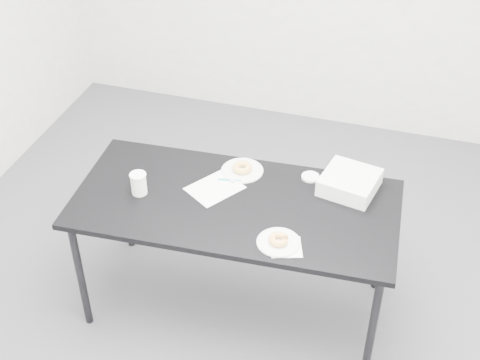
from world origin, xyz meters
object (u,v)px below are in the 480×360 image
(plate_near, at_px, (279,242))
(table, at_px, (235,210))
(coffee_cup, at_px, (139,184))
(donut_far, at_px, (242,167))
(scorecard, at_px, (215,188))
(pen, at_px, (230,180))
(bakery_box, at_px, (350,182))
(donut_near, at_px, (279,239))
(plate_far, at_px, (242,171))

(plate_near, bearing_deg, table, 140.73)
(coffee_cup, bearing_deg, donut_far, 36.53)
(scorecard, distance_m, plate_near, 0.53)
(pen, relative_size, bakery_box, 0.45)
(donut_near, bearing_deg, coffee_cup, 168.39)
(pen, bearing_deg, plate_near, -56.73)
(pen, xyz_separation_m, plate_far, (0.04, 0.10, -0.00))
(table, height_order, scorecard, scorecard)
(coffee_cup, bearing_deg, plate_near, -11.61)
(plate_far, bearing_deg, coffee_cup, -143.47)
(plate_far, relative_size, coffee_cup, 1.89)
(scorecard, xyz_separation_m, plate_near, (0.43, -0.31, 0.00))
(plate_far, height_order, donut_far, donut_far)
(donut_near, xyz_separation_m, plate_far, (-0.33, 0.50, -0.02))
(donut_near, relative_size, donut_far, 0.92)
(donut_far, bearing_deg, donut_near, -56.43)
(table, relative_size, plate_near, 8.14)
(donut_far, distance_m, coffee_cup, 0.57)
(plate_near, height_order, plate_far, plate_near)
(donut_near, height_order, bakery_box, bakery_box)
(plate_near, relative_size, plate_far, 0.92)
(table, xyz_separation_m, donut_far, (-0.04, 0.27, 0.08))
(donut_near, relative_size, coffee_cup, 0.81)
(pen, height_order, coffee_cup, coffee_cup)
(table, bearing_deg, plate_near, -42.51)
(plate_far, bearing_deg, bakery_box, 1.09)
(coffee_cup, relative_size, bakery_box, 0.44)
(table, relative_size, coffee_cup, 14.08)
(bakery_box, bearing_deg, pen, -158.32)
(donut_far, relative_size, coffee_cup, 0.89)
(pen, distance_m, bakery_box, 0.64)
(table, bearing_deg, plate_far, 96.00)
(coffee_cup, bearing_deg, donut_near, -11.61)
(pen, distance_m, plate_far, 0.11)
(scorecard, bearing_deg, pen, 89.47)
(plate_far, bearing_deg, pen, -110.61)
(plate_far, distance_m, bakery_box, 0.59)
(scorecard, bearing_deg, coffee_cup, -124.29)
(coffee_cup, distance_m, bakery_box, 1.10)
(scorecard, height_order, coffee_cup, coffee_cup)
(plate_near, height_order, coffee_cup, coffee_cup)
(pen, bearing_deg, donut_far, 59.48)
(coffee_cup, height_order, bakery_box, coffee_cup)
(plate_near, distance_m, donut_near, 0.02)
(table, bearing_deg, donut_near, -42.51)
(donut_far, height_order, bakery_box, bakery_box)
(plate_far, relative_size, donut_far, 2.13)
(plate_near, bearing_deg, scorecard, 143.74)
(table, height_order, coffee_cup, coffee_cup)
(bakery_box, bearing_deg, donut_near, -104.90)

